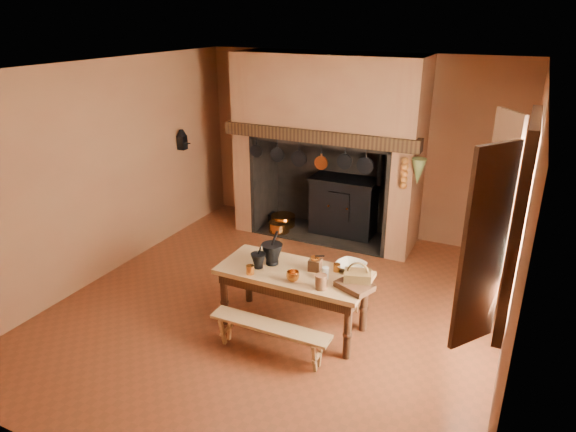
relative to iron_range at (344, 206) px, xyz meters
The scene contains 28 objects.
floor 2.50m from the iron_range, 89.02° to the right, with size 5.50×5.50×0.00m, color #642E18.
ceiling 3.37m from the iron_range, 89.02° to the right, with size 5.50×5.50×0.00m, color silver.
back_wall 0.97m from the iron_range, 82.10° to the left, with size 5.00×0.02×2.80m, color brown.
wall_left 3.59m from the iron_range, 135.12° to the right, with size 0.02×5.50×2.80m, color brown.
wall_right 3.65m from the iron_range, 43.91° to the right, with size 0.02×5.50×2.80m, color brown.
wall_front 5.28m from the iron_range, 89.54° to the right, with size 5.00×0.02×2.80m, color brown.
chimney_breast 1.36m from the iron_range, 151.95° to the right, with size 2.95×0.96×2.80m.
iron_range is the anchor object (origin of this frame).
hearth_pans 1.10m from the iron_range, 167.25° to the right, with size 0.51×0.62×0.20m.
hanging_pans 1.12m from the iron_range, 115.02° to the right, with size 1.92×0.29×0.27m.
onion_string 1.49m from the iron_range, 32.25° to the right, with size 0.12×0.10×0.46m, color #AB5B1F, non-canonical shape.
herb_bunch 1.65m from the iron_range, 28.28° to the right, with size 0.20×0.20×0.35m, color #525B2B.
window 3.91m from the iron_range, 49.98° to the right, with size 0.39×1.75×1.76m.
wall_coffee_mill 2.74m from the iron_range, 159.32° to the right, with size 0.23×0.16×0.31m.
work_table 2.77m from the iron_range, 82.03° to the right, with size 1.65×0.73×0.71m.
bench_front 3.34m from the iron_range, 83.40° to the right, with size 1.30×0.23×0.37m.
bench_back 2.14m from the iron_range, 79.66° to the right, with size 1.36×0.24×0.38m.
mortar_large 2.72m from the iron_range, 87.89° to the right, with size 0.24×0.24×0.41m.
mortar_small 2.86m from the iron_range, 89.88° to the right, with size 0.17×0.17×0.29m.
coffee_grinder 2.71m from the iron_range, 77.37° to the right, with size 0.18×0.14×0.20m.
brass_mug_a 3.02m from the iron_range, 90.12° to the right, with size 0.09×0.09×0.10m, color #C87B2E.
brass_mug_b 2.69m from the iron_range, 72.34° to the right, with size 0.08×0.08×0.09m, color #C87B2E.
mixing_bowl 2.64m from the iron_range, 69.12° to the right, with size 0.32×0.32×0.08m, color beige.
stoneware_crock 3.09m from the iron_range, 74.98° to the right, with size 0.12×0.12×0.15m, color #563420.
glass_jar 2.87m from the iron_range, 74.59° to the right, with size 0.07×0.07×0.13m, color beige.
wicker_basket 2.98m from the iron_range, 68.05° to the right, with size 0.32×0.27×0.26m.
wooden_tray 3.05m from the iron_range, 68.64° to the right, with size 0.36×0.25×0.06m, color #371F11.
brass_cup 3.00m from the iron_range, 80.92° to the right, with size 0.14×0.14×0.11m, color #C87B2E.
Camera 1 is at (2.42, -4.79, 3.32)m, focal length 32.00 mm.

